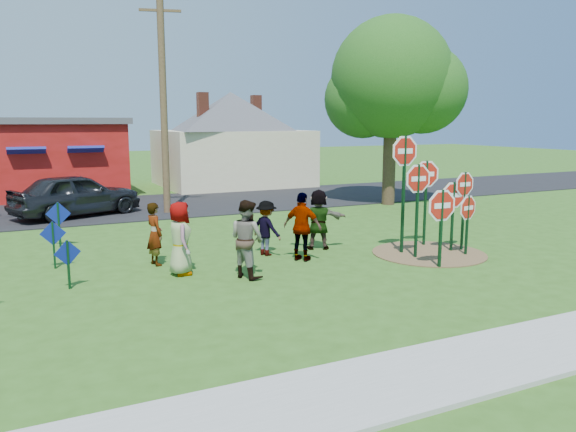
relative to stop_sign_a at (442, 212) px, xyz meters
name	(u,v)px	position (x,y,z in m)	size (l,w,h in m)	color
ground	(270,263)	(-3.72, 2.34, -1.47)	(120.00, 120.00, 0.00)	#2F5317
sidewalk	(462,366)	(-3.72, -4.86, -1.43)	(22.00, 1.80, 0.08)	#9E9E99
road	(167,205)	(-3.72, 13.84, -1.45)	(120.00, 7.50, 0.04)	black
dirt_patch	(429,253)	(0.78, 1.34, -1.45)	(3.20, 3.20, 0.03)	brown
red_building	(26,157)	(-9.22, 20.34, 0.50)	(9.40, 7.69, 3.90)	maroon
cream_house	(231,135)	(1.78, 20.34, 1.46)	(9.40, 9.40, 6.50)	beige
stop_sign_a	(442,212)	(0.00, 0.00, 0.00)	(1.11, 0.08, 2.18)	#0E3419
stop_sign_b	(404,164)	(0.11, 1.74, 1.09)	(1.16, 0.08, 3.49)	#0E3419
stop_sign_c	(464,193)	(1.90, 1.26, 0.23)	(0.96, 0.11, 2.43)	#0E3419
stop_sign_d	(426,181)	(1.33, 2.25, 0.49)	(1.07, 0.23, 2.72)	#0E3419
stop_sign_e	(468,212)	(1.60, 0.76, -0.24)	(0.92, 0.21, 1.82)	#0E3419
stop_sign_f	(453,200)	(1.55, 1.30, 0.05)	(1.03, 0.16, 2.17)	#0E3419
stop_sign_g	(418,189)	(0.11, 1.11, 0.45)	(1.07, 0.07, 2.74)	#0E3419
blue_diamond_b	(68,259)	(-8.75, 2.16, -0.77)	(0.58, 0.16, 1.13)	#0E3419
blue_diamond_c	(53,239)	(-8.93, 4.21, -0.71)	(0.63, 0.07, 1.23)	#0E3419
blue_diamond_d	(59,219)	(-8.63, 6.84, -0.62)	(0.70, 0.20, 1.37)	#0E3419
person_a	(180,238)	(-6.16, 2.26, -0.56)	(0.88, 0.58, 1.81)	navy
person_b	(155,234)	(-6.52, 3.46, -0.64)	(0.60, 0.40, 1.66)	#25766B
person_c	(247,239)	(-4.78, 1.33, -0.52)	(0.92, 0.72, 1.89)	#9B6247
person_d	(266,228)	(-3.46, 3.21, -0.69)	(1.00, 0.57, 1.55)	#303034
person_e	(302,227)	(-2.84, 2.19, -0.54)	(1.09, 0.45, 1.86)	#452E58
person_f	(318,219)	(-1.77, 3.25, -0.58)	(1.65, 0.53, 1.78)	#214F2E
suv	(76,195)	(-7.62, 12.36, -0.58)	(1.99, 4.95, 1.69)	#2A2A2F
utility_pole	(163,94)	(-4.20, 11.70, 3.31)	(2.18, 0.67, 9.08)	#4C3823
leafy_tree	(394,84)	(5.60, 9.83, 3.87)	(5.83, 5.32, 8.28)	#382819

